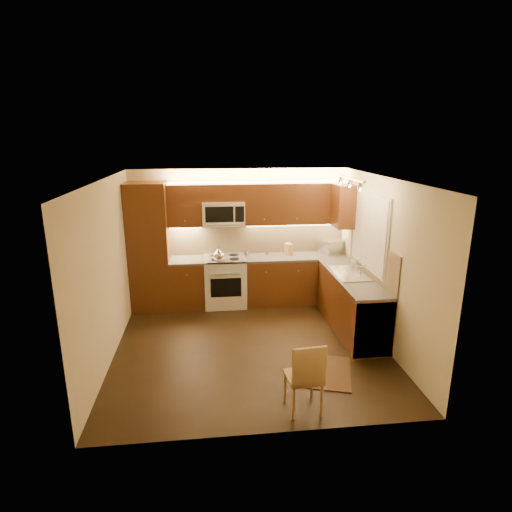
{
  "coord_description": "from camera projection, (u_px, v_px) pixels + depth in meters",
  "views": [
    {
      "loc": [
        -0.58,
        -5.78,
        3.06
      ],
      "look_at": [
        0.15,
        0.55,
        1.25
      ],
      "focal_mm": 29.57,
      "sensor_mm": 36.0,
      "label": 1
    }
  ],
  "objects": [
    {
      "name": "wall_right",
      "position": [
        383.0,
        262.0,
        6.3
      ],
      "size": [
        0.01,
        4.0,
        2.5
      ],
      "primitive_type": "cube",
      "color": "beige",
      "rests_on": "ground"
    },
    {
      "name": "backsplash_back",
      "position": [
        258.0,
        238.0,
        8.03
      ],
      "size": [
        3.3,
        0.02,
        0.6
      ],
      "primitive_type": "cube",
      "color": "tan",
      "rests_on": "wall_back"
    },
    {
      "name": "wall_front",
      "position": [
        270.0,
        326.0,
        4.17
      ],
      "size": [
        4.0,
        0.01,
        2.5
      ],
      "primitive_type": "cube",
      "color": "beige",
      "rests_on": "ground"
    },
    {
      "name": "knife_block",
      "position": [
        289.0,
        249.0,
        7.96
      ],
      "size": [
        0.15,
        0.18,
        0.22
      ],
      "primitive_type": "cube",
      "rotation": [
        0.0,
        0.0,
        0.37
      ],
      "color": "#9D7F47",
      "rests_on": "counter_back_right"
    },
    {
      "name": "ceiling",
      "position": [
        250.0,
        179.0,
        5.74
      ],
      "size": [
        4.0,
        4.0,
        0.01
      ],
      "primitive_type": "cube",
      "color": "beige",
      "rests_on": "ground"
    },
    {
      "name": "track_light_bar",
      "position": [
        350.0,
        178.0,
        6.3
      ],
      "size": [
        0.04,
        1.2,
        0.03
      ],
      "primitive_type": "cube",
      "color": "silver",
      "rests_on": "ceiling"
    },
    {
      "name": "kettle",
      "position": [
        219.0,
        254.0,
        7.49
      ],
      "size": [
        0.22,
        0.22,
        0.25
      ],
      "primitive_type": null,
      "rotation": [
        0.0,
        0.0,
        0.04
      ],
      "color": "silver",
      "rests_on": "stove"
    },
    {
      "name": "counter_back_left",
      "position": [
        187.0,
        260.0,
        7.7
      ],
      "size": [
        0.62,
        0.6,
        0.04
      ],
      "primitive_type": "cube",
      "color": "#3C3936",
      "rests_on": "base_cab_back_left"
    },
    {
      "name": "spice_jar_d",
      "position": [
        267.0,
        253.0,
        7.97
      ],
      "size": [
        0.05,
        0.05,
        0.09
      ],
      "primitive_type": "cylinder",
      "rotation": [
        0.0,
        0.0,
        -0.1
      ],
      "color": "brown",
      "rests_on": "counter_back_right"
    },
    {
      "name": "rug",
      "position": [
        328.0,
        372.0,
        5.67
      ],
      "size": [
        0.82,
        1.01,
        0.01
      ],
      "primitive_type": "cube",
      "rotation": [
        0.0,
        0.0,
        -0.3
      ],
      "color": "black",
      "rests_on": "floor"
    },
    {
      "name": "floor",
      "position": [
        250.0,
        345.0,
        6.42
      ],
      "size": [
        4.0,
        4.0,
        0.01
      ],
      "primitive_type": "cube",
      "color": "black",
      "rests_on": "ground"
    },
    {
      "name": "wall_left",
      "position": [
        107.0,
        272.0,
        5.86
      ],
      "size": [
        0.01,
        4.0,
        2.5
      ],
      "primitive_type": "cube",
      "color": "beige",
      "rests_on": "ground"
    },
    {
      "name": "counter_right",
      "position": [
        353.0,
        278.0,
        6.75
      ],
      "size": [
        0.6,
        2.0,
        0.04
      ],
      "primitive_type": "cube",
      "color": "#3C3936",
      "rests_on": "base_cab_right"
    },
    {
      "name": "stove",
      "position": [
        225.0,
        281.0,
        7.86
      ],
      "size": [
        0.76,
        0.65,
        0.92
      ],
      "primitive_type": null,
      "color": "silver",
      "rests_on": "floor"
    },
    {
      "name": "spice_jar_a",
      "position": [
        247.0,
        252.0,
        8.02
      ],
      "size": [
        0.05,
        0.05,
        0.08
      ],
      "primitive_type": "cylinder",
      "rotation": [
        0.0,
        0.0,
        -0.3
      ],
      "color": "silver",
      "rests_on": "counter_back_right"
    },
    {
      "name": "soap_bottle",
      "position": [
        353.0,
        262.0,
        7.26
      ],
      "size": [
        0.09,
        0.09,
        0.17
      ],
      "primitive_type": "imported",
      "rotation": [
        0.0,
        0.0,
        -0.22
      ],
      "color": "#BBBCC0",
      "rests_on": "counter_right"
    },
    {
      "name": "faucet",
      "position": [
        361.0,
        264.0,
        6.87
      ],
      "size": [
        0.2,
        0.04,
        0.3
      ],
      "primitive_type": null,
      "color": "silver",
      "rests_on": "counter_right"
    },
    {
      "name": "toaster_oven",
      "position": [
        332.0,
        246.0,
        8.1
      ],
      "size": [
        0.54,
        0.48,
        0.27
      ],
      "primitive_type": "cube",
      "rotation": [
        0.0,
        0.0,
        0.41
      ],
      "color": "silver",
      "rests_on": "counter_back_right"
    },
    {
      "name": "backsplash_right",
      "position": [
        372.0,
        258.0,
        6.69
      ],
      "size": [
        0.02,
        2.0,
        0.6
      ],
      "primitive_type": "cube",
      "color": "tan",
      "rests_on": "wall_right"
    },
    {
      "name": "pantry",
      "position": [
        149.0,
        247.0,
        7.55
      ],
      "size": [
        0.7,
        0.6,
        2.3
      ],
      "primitive_type": "cube",
      "color": "#4D2D10",
      "rests_on": "floor"
    },
    {
      "name": "window_blinds",
      "position": [
        369.0,
        231.0,
        6.73
      ],
      "size": [
        0.02,
        1.36,
        1.16
      ],
      "primitive_type": "cube",
      "color": "silver",
      "rests_on": "wall_right"
    },
    {
      "name": "base_cab_back_right",
      "position": [
        295.0,
        279.0,
        8.04
      ],
      "size": [
        1.92,
        0.6,
        0.86
      ],
      "primitive_type": "cube",
      "color": "#4D2D10",
      "rests_on": "floor"
    },
    {
      "name": "spice_jar_c",
      "position": [
        248.0,
        253.0,
        7.92
      ],
      "size": [
        0.04,
        0.04,
        0.1
      ],
      "primitive_type": "cylinder",
      "rotation": [
        0.0,
        0.0,
        0.11
      ],
      "color": "silver",
      "rests_on": "counter_back_right"
    },
    {
      "name": "upper_cab_back_right",
      "position": [
        296.0,
        203.0,
        7.77
      ],
      "size": [
        1.92,
        0.35,
        0.75
      ],
      "primitive_type": "cube",
      "color": "#4D2D10",
      "rests_on": "wall_back"
    },
    {
      "name": "upper_cab_right_corner",
      "position": [
        344.0,
        206.0,
        7.45
      ],
      "size": [
        0.35,
        0.5,
        0.75
      ],
      "primitive_type": "cube",
      "color": "#4D2D10",
      "rests_on": "wall_right"
    },
    {
      "name": "upper_cab_bridge",
      "position": [
        223.0,
        192.0,
        7.56
      ],
      "size": [
        0.76,
        0.35,
        0.31
      ],
      "primitive_type": "cube",
      "color": "#4D2D10",
      "rests_on": "wall_back"
    },
    {
      "name": "base_cab_right",
      "position": [
        351.0,
        304.0,
        6.87
      ],
      "size": [
        0.6,
        2.0,
        0.86
      ],
      "primitive_type": "cube",
      "color": "#4D2D10",
      "rests_on": "floor"
    },
    {
      "name": "dining_chair",
      "position": [
        304.0,
        375.0,
        4.8
      ],
      "size": [
        0.43,
        0.43,
        0.88
      ],
      "primitive_type": null,
      "rotation": [
        0.0,
        0.0,
        0.1
      ],
      "color": "#9D7F47",
      "rests_on": "floor"
    },
    {
      "name": "microwave",
      "position": [
        223.0,
        213.0,
        7.65
      ],
      "size": [
        0.76,
        0.38,
        0.44
      ],
      "primitive_type": null,
      "color": "silver",
      "rests_on": "wall_back"
    },
    {
      "name": "base_cab_back_left",
      "position": [
        188.0,
        284.0,
        7.82
      ],
      "size": [
        0.62,
        0.6,
        0.86
      ],
      "primitive_type": "cube",
      "color": "#4D2D10",
      "rests_on": "floor"
    },
    {
      "name": "sink",
      "position": [
        350.0,
        269.0,
        6.87
      ],
      "size": [
        0.52,
        0.86,
        0.15
      ],
      "primitive_type": null,
      "color": "silver",
      "rests_on": "counter_right"
    },
    {
      "name": "upper_cab_back_left",
      "position": [
        185.0,
        205.0,
        7.54
      ],
      "size": [
        0.62,
        0.35,
        0.75
      ],
      "primitive_type": "cube",
      "color": "#4D2D10",
      "rests_on": "wall_back"
    },
    {
      "name": "spice_jar_b",
      "position": [
        248.0,
        252.0,
        8.01
      ],
      "size": [
        0.06,
        0.06,
        0.1
      ],
      "primitive_type": "cylinder",
      "rotation": [
        0.0,
        0.0,
        0.24
      ],
      "color": "brown",
      "rests_on": "counter_back_right"
    },
    {
      "name": "window_frame",
      "position": [
        370.0,
        231.0,
        6.73
      ],
      "size": [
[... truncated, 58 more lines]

